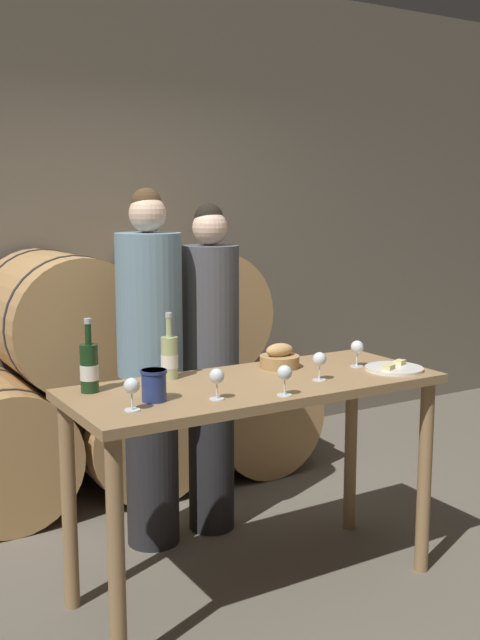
% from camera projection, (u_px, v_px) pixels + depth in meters
% --- Properties ---
extents(ground_plane, '(10.00, 10.00, 0.00)m').
position_uv_depth(ground_plane, '(255.00, 587.00, 3.37)').
color(ground_plane, '#665E51').
extents(stone_wall_back, '(10.00, 0.12, 3.20)m').
position_uv_depth(stone_wall_back, '(89.00, 219.00, 4.85)').
color(stone_wall_back, '#706656').
rests_on(stone_wall_back, ground_plane).
extents(barrel_stack, '(2.35, 0.89, 1.44)m').
position_uv_depth(barrel_stack, '(126.00, 380.00, 4.52)').
color(barrel_stack, tan).
rests_on(barrel_stack, ground_plane).
extents(tasting_table, '(1.63, 0.65, 0.95)m').
position_uv_depth(tasting_table, '(255.00, 414.00, 3.24)').
color(tasting_table, '#99754C').
rests_on(tasting_table, ground_plane).
extents(person_left, '(0.32, 0.32, 1.78)m').
position_uv_depth(person_left, '(150.00, 367.00, 3.68)').
color(person_left, '#232326').
rests_on(person_left, ground_plane).
extents(person_right, '(0.29, 0.29, 1.71)m').
position_uv_depth(person_right, '(211.00, 365.00, 3.86)').
color(person_right, '#232326').
rests_on(person_right, ground_plane).
extents(wine_bottle_red, '(0.08, 0.08, 0.30)m').
position_uv_depth(wine_bottle_red, '(89.00, 367.00, 3.03)').
color(wine_bottle_red, '#193819').
rests_on(wine_bottle_red, tasting_table).
extents(wine_bottle_white, '(0.08, 0.08, 0.29)m').
position_uv_depth(wine_bottle_white, '(169.00, 357.00, 3.26)').
color(wine_bottle_white, '#ADBC7F').
rests_on(wine_bottle_white, tasting_table).
extents(blue_crock, '(0.10, 0.10, 0.12)m').
position_uv_depth(blue_crock, '(154.00, 384.00, 2.90)').
color(blue_crock, navy).
rests_on(blue_crock, tasting_table).
extents(bread_basket, '(0.19, 0.19, 0.11)m').
position_uv_depth(bread_basket, '(280.00, 358.00, 3.48)').
color(bread_basket, '#A87F4C').
rests_on(bread_basket, tasting_table).
extents(cheese_plate, '(0.27, 0.27, 0.04)m').
position_uv_depth(cheese_plate, '(394.00, 368.00, 3.43)').
color(cheese_plate, white).
rests_on(cheese_plate, tasting_table).
extents(wine_glass_far_left, '(0.06, 0.06, 0.12)m').
position_uv_depth(wine_glass_far_left, '(132.00, 387.00, 2.76)').
color(wine_glass_far_left, white).
rests_on(wine_glass_far_left, tasting_table).
extents(wine_glass_left, '(0.06, 0.06, 0.12)m').
position_uv_depth(wine_glass_left, '(217.00, 378.00, 2.92)').
color(wine_glass_left, white).
rests_on(wine_glass_left, tasting_table).
extents(wine_glass_center, '(0.06, 0.06, 0.12)m').
position_uv_depth(wine_glass_center, '(285.00, 374.00, 2.97)').
color(wine_glass_center, white).
rests_on(wine_glass_center, tasting_table).
extents(wine_glass_right, '(0.06, 0.06, 0.12)m').
position_uv_depth(wine_glass_right, '(320.00, 360.00, 3.23)').
color(wine_glass_right, white).
rests_on(wine_glass_right, tasting_table).
extents(wine_glass_far_right, '(0.06, 0.06, 0.12)m').
position_uv_depth(wine_glass_far_right, '(358.00, 348.00, 3.49)').
color(wine_glass_far_right, white).
rests_on(wine_glass_far_right, tasting_table).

